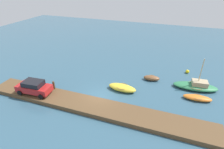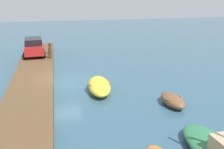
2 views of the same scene
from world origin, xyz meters
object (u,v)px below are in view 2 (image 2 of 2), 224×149
(rowboat_yellow, at_px, (99,86))
(dinghy_brown, at_px, (172,100))
(mooring_post_mid_west, at_px, (50,53))
(parked_car, at_px, (34,46))
(mooring_post_west, at_px, (50,49))

(rowboat_yellow, bearing_deg, dinghy_brown, 54.80)
(mooring_post_mid_west, distance_m, parked_car, 2.30)
(dinghy_brown, relative_size, parked_car, 0.55)
(rowboat_yellow, bearing_deg, mooring_post_west, -157.10)
(mooring_post_west, bearing_deg, mooring_post_mid_west, 0.00)
(dinghy_brown, bearing_deg, parked_car, -151.16)
(parked_car, bearing_deg, mooring_post_west, 92.73)
(dinghy_brown, relative_size, mooring_post_mid_west, 2.19)
(mooring_post_mid_west, bearing_deg, mooring_post_west, 180.00)
(dinghy_brown, height_order, mooring_post_mid_west, mooring_post_mid_west)
(rowboat_yellow, distance_m, mooring_post_west, 10.47)
(rowboat_yellow, xyz_separation_m, mooring_post_west, (-9.90, -3.35, 0.65))
(dinghy_brown, relative_size, mooring_post_west, 2.20)
(mooring_post_mid_west, bearing_deg, dinghy_brown, 32.87)
(dinghy_brown, height_order, rowboat_yellow, rowboat_yellow)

